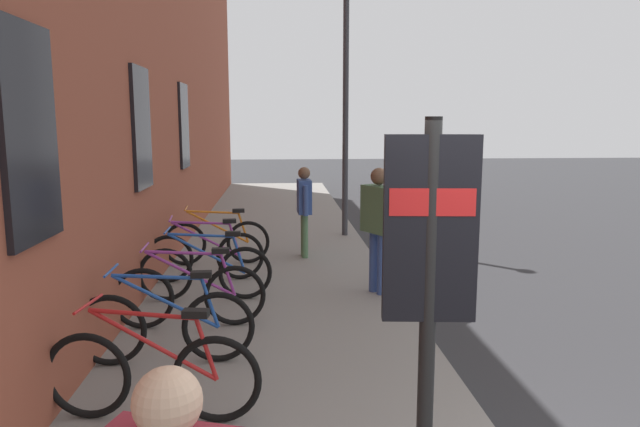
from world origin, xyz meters
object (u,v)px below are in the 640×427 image
(bicycle_mid_rack, at_px, (152,374))
(bicycle_under_window, at_px, (217,241))
(bicycle_beside_lamp, at_px, (190,295))
(pedestrian_by_facade, at_px, (304,202))
(bicycle_by_door, at_px, (206,272))
(bicycle_end_of_row, at_px, (205,255))
(transit_info_sign, at_px, (430,255))
(bicycle_leaning_wall, at_px, (165,326))
(pedestrian_crossing_street, at_px, (378,217))
(street_lamp, at_px, (346,76))

(bicycle_mid_rack, bearing_deg, bicycle_under_window, 0.27)
(bicycle_beside_lamp, distance_m, pedestrian_by_facade, 3.81)
(bicycle_by_door, bearing_deg, bicycle_end_of_row, 7.47)
(bicycle_beside_lamp, xyz_separation_m, transit_info_sign, (-3.30, -1.92, 1.21))
(bicycle_by_door, relative_size, bicycle_end_of_row, 1.00)
(bicycle_end_of_row, bearing_deg, bicycle_leaning_wall, 179.57)
(bicycle_end_of_row, bearing_deg, bicycle_under_window, -3.64)
(bicycle_by_door, bearing_deg, bicycle_mid_rack, 179.34)
(bicycle_end_of_row, height_order, transit_info_sign, transit_info_sign)
(bicycle_beside_lamp, relative_size, bicycle_under_window, 1.00)
(transit_info_sign, height_order, pedestrian_by_facade, transit_info_sign)
(pedestrian_crossing_street, bearing_deg, pedestrian_by_facade, 22.05)
(bicycle_leaning_wall, bearing_deg, bicycle_under_window, -1.25)
(bicycle_leaning_wall, relative_size, street_lamp, 0.32)
(pedestrian_crossing_street, xyz_separation_m, street_lamp, (4.18, -0.02, 2.21))
(transit_info_sign, height_order, pedestrian_crossing_street, transit_info_sign)
(bicycle_under_window, relative_size, transit_info_sign, 0.74)
(bicycle_by_door, xyz_separation_m, transit_info_sign, (-4.33, -1.86, 1.21))
(bicycle_leaning_wall, distance_m, bicycle_beside_lamp, 1.04)
(bicycle_by_door, distance_m, pedestrian_by_facade, 2.87)
(pedestrian_by_facade, height_order, pedestrian_crossing_street, pedestrian_crossing_street)
(transit_info_sign, xyz_separation_m, pedestrian_crossing_street, (4.50, -0.48, -0.53))
(pedestrian_crossing_street, bearing_deg, street_lamp, -0.24)
(bicycle_end_of_row, distance_m, pedestrian_crossing_street, 2.68)
(bicycle_under_window, height_order, pedestrian_by_facade, pedestrian_by_facade)
(bicycle_beside_lamp, distance_m, bicycle_under_window, 3.01)
(bicycle_leaning_wall, bearing_deg, bicycle_by_door, -4.13)
(transit_info_sign, distance_m, street_lamp, 8.85)
(transit_info_sign, distance_m, pedestrian_by_facade, 6.81)
(transit_info_sign, bearing_deg, bicycle_mid_rack, 58.67)
(bicycle_under_window, distance_m, pedestrian_by_facade, 1.65)
(bicycle_mid_rack, relative_size, street_lamp, 0.32)
(bicycle_end_of_row, bearing_deg, pedestrian_crossing_street, -107.87)
(street_lamp, bearing_deg, transit_info_sign, 176.74)
(bicycle_by_door, bearing_deg, street_lamp, -28.47)
(pedestrian_crossing_street, height_order, street_lamp, street_lamp)
(bicycle_by_door, height_order, transit_info_sign, transit_info_sign)
(bicycle_by_door, bearing_deg, pedestrian_crossing_street, -85.93)
(bicycle_end_of_row, xyz_separation_m, street_lamp, (3.38, -2.48, 2.89))
(pedestrian_crossing_street, bearing_deg, bicycle_by_door, 94.07)
(bicycle_end_of_row, height_order, street_lamp, street_lamp)
(bicycle_mid_rack, distance_m, bicycle_by_door, 3.18)
(bicycle_leaning_wall, bearing_deg, bicycle_mid_rack, -174.26)
(bicycle_beside_lamp, distance_m, bicycle_by_door, 1.03)
(transit_info_sign, relative_size, pedestrian_by_facade, 1.51)
(bicycle_under_window, bearing_deg, pedestrian_by_facade, -73.19)
(street_lamp, bearing_deg, bicycle_under_window, 134.31)
(transit_info_sign, relative_size, pedestrian_crossing_street, 1.37)
(bicycle_mid_rack, bearing_deg, street_lamp, -17.64)
(bicycle_mid_rack, height_order, bicycle_end_of_row, same)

